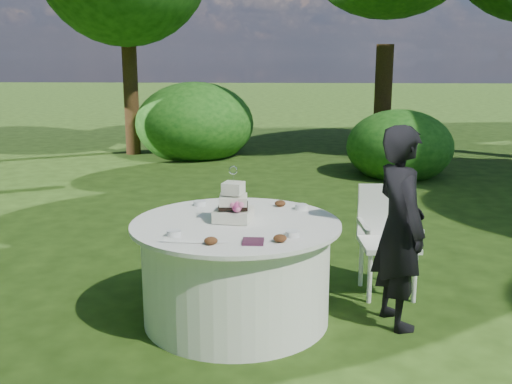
% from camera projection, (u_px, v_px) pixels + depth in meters
% --- Properties ---
extents(ground, '(80.00, 80.00, 0.00)m').
position_uv_depth(ground, '(237.00, 318.00, 4.60)').
color(ground, '#1C320D').
rests_on(ground, ground).
extents(napkins, '(0.14, 0.14, 0.02)m').
position_uv_depth(napkins, '(253.00, 241.00, 3.94)').
color(napkins, '#481F35').
rests_on(napkins, table).
extents(feather_plume, '(0.48, 0.07, 0.01)m').
position_uv_depth(feather_plume, '(195.00, 242.00, 3.95)').
color(feather_plume, white).
rests_on(feather_plume, table).
extents(guest, '(0.50, 0.63, 1.50)m').
position_uv_depth(guest, '(400.00, 227.00, 4.36)').
color(guest, black).
rests_on(guest, ground).
extents(table, '(1.56, 1.56, 0.77)m').
position_uv_depth(table, '(236.00, 271.00, 4.51)').
color(table, white).
rests_on(table, ground).
extents(cake, '(0.30, 0.30, 0.41)m').
position_uv_depth(cake, '(234.00, 206.00, 4.43)').
color(cake, silver).
rests_on(cake, table).
extents(chair, '(0.50, 0.48, 0.91)m').
position_uv_depth(chair, '(386.00, 232.00, 5.05)').
color(chair, white).
rests_on(chair, ground).
extents(votives, '(0.99, 0.95, 0.04)m').
position_uv_depth(votives, '(242.00, 218.00, 4.46)').
color(votives, white).
rests_on(votives, table).
extents(petal_cups, '(0.54, 1.12, 0.05)m').
position_uv_depth(petal_cups, '(259.00, 226.00, 4.25)').
color(petal_cups, '#562D16').
rests_on(petal_cups, table).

